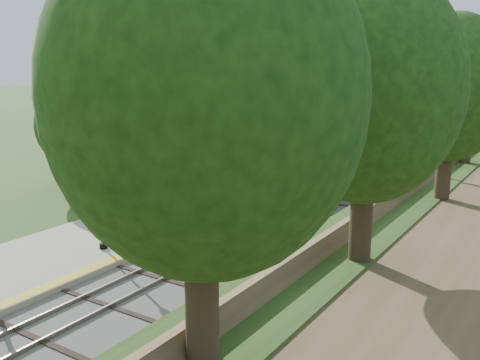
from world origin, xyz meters
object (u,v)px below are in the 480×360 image
Objects in this scene: signal_farside at (403,153)px; lamppost_far at (102,213)px; station_building at (200,117)px; signal_gantry at (457,99)px.

lamppost_far is at bearing -126.50° from signal_farside.
lamppost_far is at bearing -64.21° from station_building.
signal_gantry is 32.97m from signal_farside.
signal_gantry is at bearing 82.33° from lamppost_far.
station_building is at bearing -123.38° from signal_gantry.
signal_farside is (9.95, 13.45, 1.83)m from lamppost_far.
signal_gantry reaches higher than lamppost_far.
station_building reaches higher than signal_gantry.
station_building is at bearing 115.79° from lamppost_far.
signal_farside is at bearing -21.02° from station_building.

